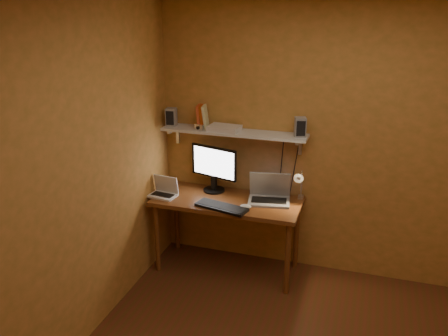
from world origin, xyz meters
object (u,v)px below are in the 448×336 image
(netbook, at_px, (164,190))
(keyboard, at_px, (222,207))
(laptop, at_px, (269,193))
(speaker_right, at_px, (300,127))
(wall_shelf, at_px, (234,133))
(desk_lamp, at_px, (300,182))
(shelf_camera, at_px, (199,127))
(monitor, at_px, (214,166))
(mouse, at_px, (246,207))
(desk, at_px, (227,208))
(speaker_left, at_px, (171,117))
(router, at_px, (224,128))

(netbook, distance_m, keyboard, 0.63)
(laptop, xyz_separation_m, speaker_right, (0.24, 0.09, 0.64))
(wall_shelf, bearing_deg, desk_lamp, -5.88)
(laptop, relative_size, shelf_camera, 4.53)
(monitor, relative_size, shelf_camera, 5.26)
(wall_shelf, relative_size, mouse, 13.07)
(desk, relative_size, shelf_camera, 14.94)
(speaker_left, bearing_deg, mouse, -28.75)
(keyboard, height_order, speaker_left, speaker_left)
(shelf_camera, bearing_deg, laptop, -1.56)
(netbook, xyz_separation_m, shelf_camera, (0.29, 0.21, 0.60))
(monitor, bearing_deg, netbook, -132.38)
(speaker_right, bearing_deg, wall_shelf, 162.20)
(speaker_left, bearing_deg, shelf_camera, -21.19)
(desk, distance_m, monitor, 0.43)
(desk, distance_m, speaker_right, 1.03)
(wall_shelf, relative_size, keyboard, 2.86)
(netbook, distance_m, mouse, 0.83)
(speaker_right, relative_size, shelf_camera, 1.89)
(laptop, bearing_deg, mouse, -133.78)
(desk, height_order, speaker_right, speaker_right)
(shelf_camera, bearing_deg, desk, -20.21)
(wall_shelf, bearing_deg, router, -167.82)
(desk, height_order, laptop, laptop)
(wall_shelf, height_order, keyboard, wall_shelf)
(keyboard, xyz_separation_m, mouse, (0.21, 0.07, 0.01))
(desk, bearing_deg, keyboard, -87.28)
(desk_lamp, height_order, shelf_camera, shelf_camera)
(laptop, distance_m, speaker_right, 0.69)
(router, bearing_deg, desk, -63.40)
(desk_lamp, xyz_separation_m, router, (-0.75, 0.05, 0.44))
(monitor, relative_size, speaker_left, 2.84)
(desk_lamp, height_order, speaker_left, speaker_left)
(desk_lamp, bearing_deg, desk, -169.19)
(speaker_left, bearing_deg, wall_shelf, -7.38)
(laptop, height_order, speaker_left, speaker_left)
(wall_shelf, height_order, laptop, wall_shelf)
(keyboard, distance_m, speaker_left, 1.04)
(netbook, bearing_deg, mouse, 4.05)
(desk, bearing_deg, monitor, 138.80)
(desk, relative_size, netbook, 5.06)
(speaker_right, bearing_deg, laptop, -176.77)
(speaker_right, bearing_deg, shelf_camera, 166.93)
(desk, distance_m, wall_shelf, 0.72)
(desk_lamp, bearing_deg, monitor, 177.11)
(router, bearing_deg, wall_shelf, 12.18)
(desk, distance_m, mouse, 0.28)
(netbook, xyz_separation_m, keyboard, (0.62, -0.12, -0.04))
(wall_shelf, distance_m, desk_lamp, 0.77)
(wall_shelf, distance_m, netbook, 0.87)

